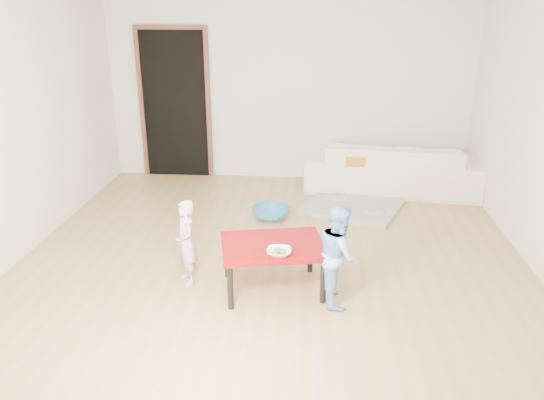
# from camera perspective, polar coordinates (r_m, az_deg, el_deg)

# --- Properties ---
(floor) EXTENTS (5.00, 5.00, 0.01)m
(floor) POSITION_cam_1_polar(r_m,az_deg,el_deg) (5.44, 0.18, -5.67)
(floor) COLOR #A18345
(floor) RESTS_ON ground
(back_wall) EXTENTS (5.00, 0.02, 2.60)m
(back_wall) POSITION_cam_1_polar(r_m,az_deg,el_deg) (7.46, 1.79, 12.07)
(back_wall) COLOR white
(back_wall) RESTS_ON floor
(left_wall) EXTENTS (0.02, 5.00, 2.60)m
(left_wall) POSITION_cam_1_polar(r_m,az_deg,el_deg) (5.77, -25.64, 7.50)
(left_wall) COLOR white
(left_wall) RESTS_ON floor
(doorway) EXTENTS (1.02, 0.08, 2.11)m
(doorway) POSITION_cam_1_polar(r_m,az_deg,el_deg) (7.73, -10.35, 9.99)
(doorway) COLOR brown
(doorway) RESTS_ON back_wall
(sofa) EXTENTS (2.34, 1.12, 0.66)m
(sofa) POSITION_cam_1_polar(r_m,az_deg,el_deg) (7.29, 12.77, 3.54)
(sofa) COLOR white
(sofa) RESTS_ON floor
(cushion) EXTENTS (0.50, 0.45, 0.13)m
(cushion) POSITION_cam_1_polar(r_m,az_deg,el_deg) (7.02, 9.77, 4.53)
(cushion) COLOR orange
(cushion) RESTS_ON sofa
(red_table) EXTENTS (1.00, 0.83, 0.44)m
(red_table) POSITION_cam_1_polar(r_m,az_deg,el_deg) (4.70, 0.10, -7.18)
(red_table) COLOR maroon
(red_table) RESTS_ON floor
(bowl) EXTENTS (0.20, 0.20, 0.05)m
(bowl) POSITION_cam_1_polar(r_m,az_deg,el_deg) (4.40, 0.76, -5.64)
(bowl) COLOR white
(bowl) RESTS_ON red_table
(broccoli) EXTENTS (0.12, 0.12, 0.06)m
(broccoli) POSITION_cam_1_polar(r_m,az_deg,el_deg) (4.40, 0.76, -5.60)
(broccoli) COLOR #2D5919
(broccoli) RESTS_ON red_table
(child_pink) EXTENTS (0.31, 0.34, 0.79)m
(child_pink) POSITION_cam_1_polar(r_m,az_deg,el_deg) (4.80, -9.24, -4.53)
(child_pink) COLOR pink
(child_pink) RESTS_ON floor
(child_blue) EXTENTS (0.37, 0.46, 0.87)m
(child_blue) POSITION_cam_1_polar(r_m,az_deg,el_deg) (4.46, 7.22, -5.84)
(child_blue) COLOR #69ABF3
(child_blue) RESTS_ON floor
(basin) EXTENTS (0.44, 0.44, 0.14)m
(basin) POSITION_cam_1_polar(r_m,az_deg,el_deg) (6.25, -0.10, -1.37)
(basin) COLOR teal
(basin) RESTS_ON floor
(blanket) EXTENTS (1.35, 1.25, 0.05)m
(blanket) POSITION_cam_1_polar(r_m,az_deg,el_deg) (6.61, 8.61, -0.76)
(blanket) COLOR #A19D8E
(blanket) RESTS_ON floor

